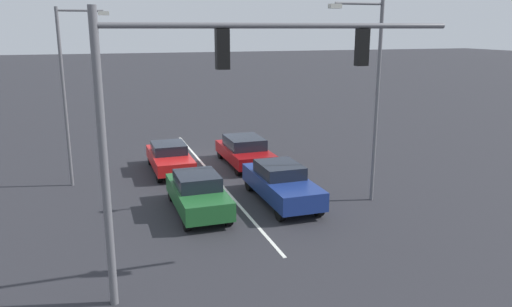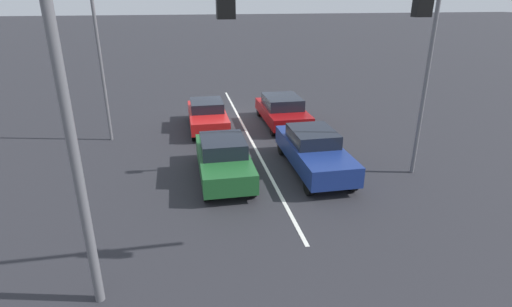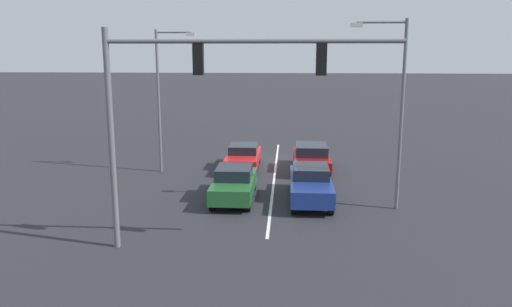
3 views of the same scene
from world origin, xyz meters
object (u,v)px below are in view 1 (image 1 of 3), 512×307
(car_darkgreen_midlane_front, at_px, (198,193))
(street_lamp_right_shoulder, at_px, (69,84))
(traffic_signal_gantry, at_px, (212,92))
(car_navy_leftlane_front, at_px, (281,183))
(car_red_midlane_second, at_px, (170,157))
(street_lamp_left_shoulder, at_px, (372,88))
(car_maroon_leftlane_second, at_px, (245,151))

(car_darkgreen_midlane_front, bearing_deg, street_lamp_right_shoulder, -49.17)
(traffic_signal_gantry, distance_m, street_lamp_right_shoulder, 11.17)
(car_navy_leftlane_front, xyz_separation_m, street_lamp_right_shoulder, (7.61, -4.89, 3.60))
(car_darkgreen_midlane_front, relative_size, car_red_midlane_second, 0.99)
(car_red_midlane_second, xyz_separation_m, street_lamp_left_shoulder, (-6.72, 6.66, 3.77))
(street_lamp_left_shoulder, bearing_deg, car_maroon_leftlane_second, -65.74)
(car_maroon_leftlane_second, distance_m, street_lamp_right_shoulder, 8.73)
(car_darkgreen_midlane_front, distance_m, car_red_midlane_second, 5.81)
(car_maroon_leftlane_second, height_order, street_lamp_left_shoulder, street_lamp_left_shoulder)
(car_red_midlane_second, bearing_deg, car_darkgreen_midlane_front, 91.24)
(car_navy_leftlane_front, relative_size, car_maroon_leftlane_second, 1.09)
(car_darkgreen_midlane_front, bearing_deg, car_maroon_leftlane_second, -122.06)
(street_lamp_right_shoulder, bearing_deg, car_maroon_leftlane_second, -174.13)
(car_darkgreen_midlane_front, height_order, street_lamp_left_shoulder, street_lamp_left_shoulder)
(car_darkgreen_midlane_front, relative_size, traffic_signal_gantry, 0.46)
(car_navy_leftlane_front, relative_size, street_lamp_left_shoulder, 0.62)
(car_red_midlane_second, bearing_deg, street_lamp_right_shoulder, 11.65)
(car_maroon_leftlane_second, bearing_deg, street_lamp_left_shoulder, 114.26)
(car_darkgreen_midlane_front, xyz_separation_m, car_red_midlane_second, (0.13, -5.81, -0.04))
(traffic_signal_gantry, height_order, street_lamp_left_shoulder, street_lamp_left_shoulder)
(car_darkgreen_midlane_front, xyz_separation_m, street_lamp_left_shoulder, (-6.59, 0.85, 3.73))
(car_maroon_leftlane_second, relative_size, street_lamp_left_shoulder, 0.57)
(car_navy_leftlane_front, height_order, street_lamp_left_shoulder, street_lamp_left_shoulder)
(street_lamp_left_shoulder, bearing_deg, street_lamp_right_shoulder, -28.11)
(car_darkgreen_midlane_front, distance_m, street_lamp_right_shoulder, 7.49)
(street_lamp_right_shoulder, relative_size, street_lamp_left_shoulder, 0.98)
(car_navy_leftlane_front, height_order, traffic_signal_gantry, traffic_signal_gantry)
(car_darkgreen_midlane_front, bearing_deg, street_lamp_left_shoulder, 172.62)
(street_lamp_right_shoulder, bearing_deg, traffic_signal_gantry, 108.59)
(car_darkgreen_midlane_front, relative_size, car_maroon_leftlane_second, 0.97)
(car_maroon_leftlane_second, xyz_separation_m, traffic_signal_gantry, (4.34, 11.37, 4.43))
(car_maroon_leftlane_second, bearing_deg, traffic_signal_gantry, 69.12)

